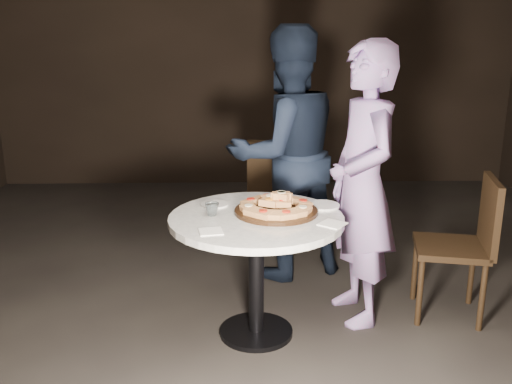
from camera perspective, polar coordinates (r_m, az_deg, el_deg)
The scene contains 13 objects.
floor at distance 3.68m, azimuth 1.24°, elevation -13.28°, with size 7.00×7.00×0.00m, color black.
table at distance 3.34m, azimuth 0.02°, elevation -4.72°, with size 1.15×1.15×0.76m.
serving_board at distance 3.34m, azimuth 2.02°, elevation -1.93°, with size 0.49×0.49×0.02m, color black.
focaccia_pile at distance 3.33m, azimuth 2.11°, elevation -1.21°, with size 0.44×0.44×0.12m.
plate_left at distance 3.50m, azimuth -4.16°, elevation -1.23°, with size 0.17×0.17×0.01m, color white.
plate_right at distance 3.49m, azimuth 6.68°, elevation -1.33°, with size 0.21×0.21×0.01m, color white.
water_glass at distance 3.30m, azimuth -4.42°, elevation -1.73°, with size 0.08×0.08×0.08m, color silver.
napkin_near at distance 3.04m, azimuth -4.54°, elevation -3.94°, with size 0.12×0.12×0.01m, color white.
napkin_far at distance 3.18m, azimuth 7.66°, elevation -3.18°, with size 0.13×0.13×0.01m, color white.
chair_far at distance 4.75m, azimuth 2.11°, elevation 0.66°, with size 0.55×0.56×0.94m.
chair_right at distance 3.83m, azimuth 20.36°, elevation -4.36°, with size 0.53×0.51×0.92m.
diner_navy at distance 4.16m, azimuth 2.96°, elevation 3.75°, with size 0.89×0.69×1.83m, color black.
diner_teal at distance 3.55m, azimuth 10.57°, elevation 0.63°, with size 0.64×0.42×1.75m, color #866FAC.
Camera 1 is at (-0.16, -3.21, 1.80)m, focal length 40.00 mm.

